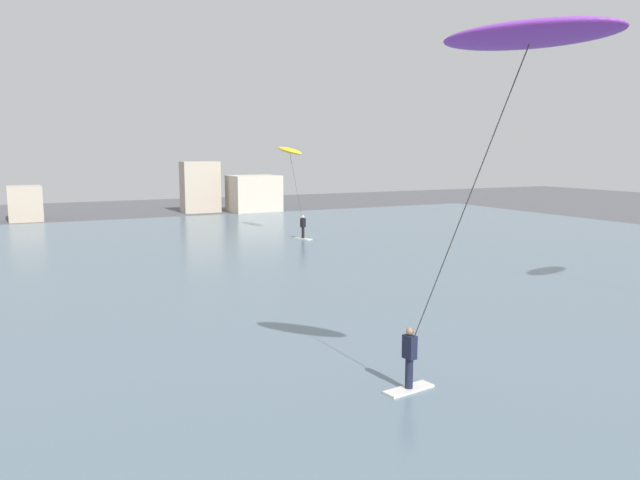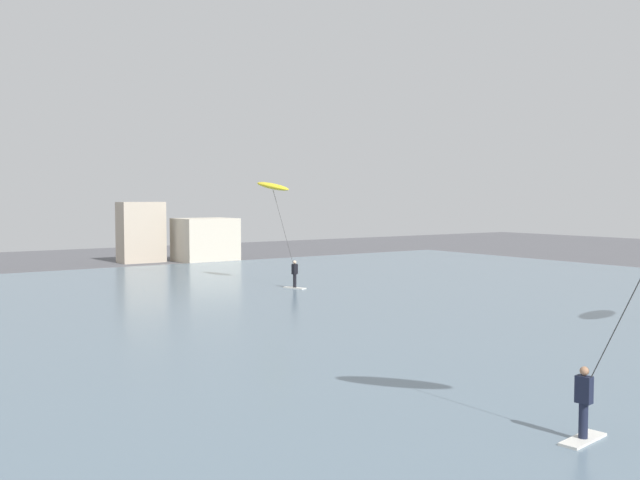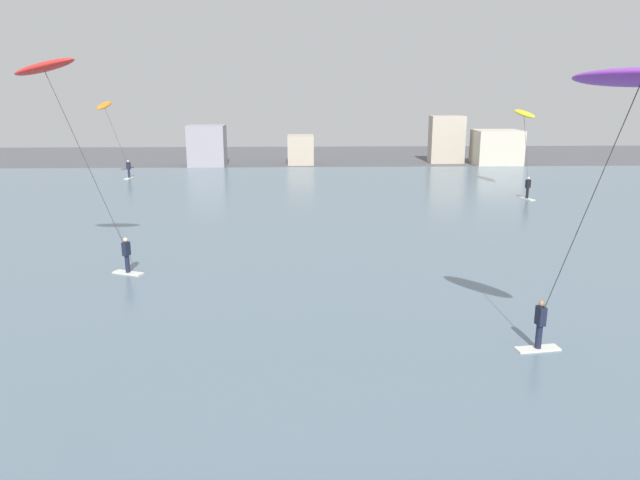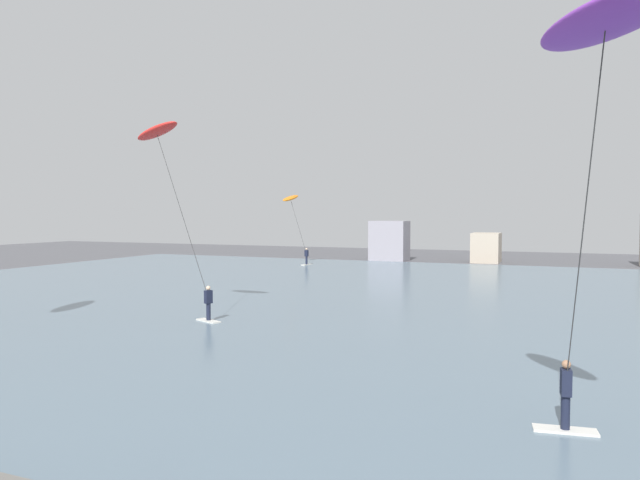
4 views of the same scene
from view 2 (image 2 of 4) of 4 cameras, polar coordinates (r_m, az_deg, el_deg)
The scene contains 3 objects.
water_bay at distance 29.94m, azimuth -16.19°, elevation -7.11°, with size 84.00×52.00×0.10m, color slate.
far_shore_buildings at distance 58.42m, azimuth -20.41°, elevation -0.19°, with size 35.00×5.42×5.09m.
kitesurfer_yellow at distance 44.70m, azimuth -3.60°, elevation 3.56°, with size 1.59×5.56×6.47m.
Camera 2 is at (-9.45, 3.22, 5.42)m, focal length 40.23 mm.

